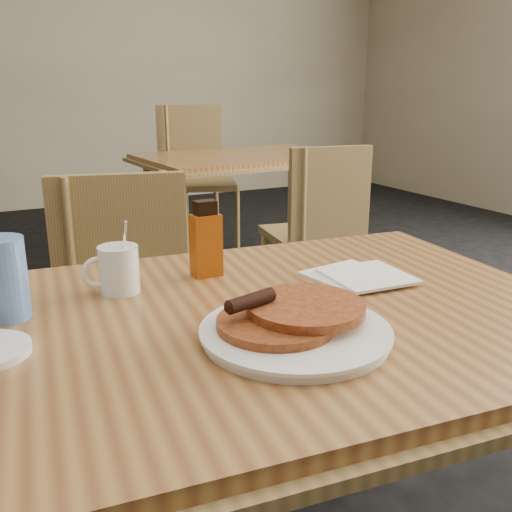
{
  "coord_description": "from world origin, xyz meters",
  "views": [
    {
      "loc": [
        -0.38,
        -0.76,
        1.13
      ],
      "look_at": [
        0.02,
        0.03,
        0.86
      ],
      "focal_mm": 40.0,
      "sensor_mm": 36.0,
      "label": 1
    }
  ],
  "objects": [
    {
      "name": "blue_tumbler",
      "position": [
        -0.35,
        0.24,
        0.82
      ],
      "size": [
        0.09,
        0.09,
        0.14
      ],
      "primitive_type": "cylinder",
      "rotation": [
        0.0,
        0.0,
        -0.19
      ],
      "color": "#5984D2",
      "rests_on": "main_table"
    },
    {
      "name": "syrup_bottle",
      "position": [
        0.03,
        0.29,
        0.82
      ],
      "size": [
        0.06,
        0.04,
        0.16
      ],
      "rotation": [
        0.0,
        0.0,
        0.04
      ],
      "color": "maroon",
      "rests_on": "main_table"
    },
    {
      "name": "main_table",
      "position": [
        0.01,
        0.07,
        0.71
      ],
      "size": [
        1.31,
        0.95,
        0.75
      ],
      "rotation": [
        0.0,
        0.0,
        -0.1
      ],
      "color": "#A17039",
      "rests_on": "floor"
    },
    {
      "name": "chair_neighbor_near",
      "position": [
        1.08,
        1.48,
        0.52
      ],
      "size": [
        0.45,
        0.45,
        0.87
      ],
      "rotation": [
        0.0,
        0.0,
        -0.15
      ],
      "color": "#A17D4B",
      "rests_on": "floor"
    },
    {
      "name": "pancake_plate",
      "position": [
        0.04,
        -0.05,
        0.77
      ],
      "size": [
        0.3,
        0.3,
        0.07
      ],
      "rotation": [
        0.0,
        0.0,
        -0.17
      ],
      "color": "white",
      "rests_on": "main_table"
    },
    {
      "name": "chair_main_far",
      "position": [
        -0.0,
        0.8,
        0.53
      ],
      "size": [
        0.48,
        0.49,
        0.89
      ],
      "rotation": [
        0.0,
        0.0,
        -0.24
      ],
      "color": "#A17D4B",
      "rests_on": "floor"
    },
    {
      "name": "neighbor_table",
      "position": [
        1.06,
        2.25,
        0.71
      ],
      "size": [
        1.24,
        0.88,
        0.75
      ],
      "rotation": [
        0.0,
        0.0,
        0.07
      ],
      "color": "#A17039",
      "rests_on": "floor"
    },
    {
      "name": "chair_neighbor_far",
      "position": [
        1.04,
        2.99,
        0.6
      ],
      "size": [
        0.58,
        0.59,
        1.01
      ],
      "rotation": [
        0.0,
        0.0,
        -0.34
      ],
      "color": "#A17D4B",
      "rests_on": "floor"
    },
    {
      "name": "coffee_mug",
      "position": [
        -0.15,
        0.28,
        0.8
      ],
      "size": [
        0.11,
        0.08,
        0.14
      ],
      "rotation": [
        0.0,
        0.0,
        -0.37
      ],
      "color": "white",
      "rests_on": "main_table"
    },
    {
      "name": "wall_back",
      "position": [
        0.0,
        5.0,
        1.4
      ],
      "size": [
        8.0,
        0.0,
        8.0
      ],
      "primitive_type": "plane",
      "rotation": [
        1.57,
        0.0,
        0.0
      ],
      "color": "#C3B997",
      "rests_on": "ground"
    },
    {
      "name": "napkin_stack",
      "position": [
        0.3,
        0.13,
        0.76
      ],
      "size": [
        0.19,
        0.2,
        0.01
      ],
      "rotation": [
        0.0,
        0.0,
        0.15
      ],
      "color": "white",
      "rests_on": "main_table"
    }
  ]
}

